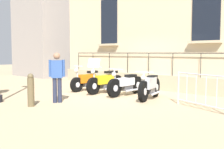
# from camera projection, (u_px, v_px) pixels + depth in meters

# --- Properties ---
(ground_plane) EXTENTS (60.00, 60.00, 0.00)m
(ground_plane) POSITION_uv_depth(u_px,v_px,m) (117.00, 94.00, 11.23)
(ground_plane) COLOR tan
(building_facade) EXTENTS (0.82, 12.02, 6.10)m
(building_facade) POSITION_uv_depth(u_px,v_px,m) (154.00, 25.00, 12.79)
(building_facade) COLOR #C6B28E
(building_facade) RESTS_ON ground_plane
(motorcycle_orange) EXTENTS (1.89, 0.54, 1.11)m
(motorcycle_orange) POSITION_uv_depth(u_px,v_px,m) (87.00, 81.00, 12.19)
(motorcycle_orange) COLOR black
(motorcycle_orange) RESTS_ON ground_plane
(motorcycle_yellow) EXTENTS (2.22, 0.71, 1.42)m
(motorcycle_yellow) POSITION_uv_depth(u_px,v_px,m) (105.00, 81.00, 11.54)
(motorcycle_yellow) COLOR black
(motorcycle_yellow) RESTS_ON ground_plane
(motorcycle_white) EXTENTS (2.13, 0.65, 1.06)m
(motorcycle_white) POSITION_uv_depth(u_px,v_px,m) (126.00, 84.00, 10.84)
(motorcycle_white) COLOR black
(motorcycle_white) RESTS_ON ground_plane
(motorcycle_silver) EXTENTS (1.97, 0.85, 1.02)m
(motorcycle_silver) POSITION_uv_depth(u_px,v_px,m) (150.00, 87.00, 9.94)
(motorcycle_silver) COLOR black
(motorcycle_silver) RESTS_ON ground_plane
(crowd_barrier) EXTENTS (0.65, 1.90, 1.05)m
(crowd_barrier) POSITION_uv_depth(u_px,v_px,m) (201.00, 90.00, 8.13)
(crowd_barrier) COLOR #B7B7BF
(crowd_barrier) RESTS_ON ground_plane
(bollard) EXTENTS (0.21, 0.21, 1.03)m
(bollard) POSITION_uv_depth(u_px,v_px,m) (31.00, 90.00, 8.56)
(bollard) COLOR brown
(bollard) RESTS_ON ground_plane
(pedestrian_standing) EXTENTS (0.44, 0.40, 1.66)m
(pedestrian_standing) POSITION_uv_depth(u_px,v_px,m) (57.00, 75.00, 9.19)
(pedestrian_standing) COLOR #23283D
(pedestrian_standing) RESTS_ON ground_plane
(distant_building) EXTENTS (5.45, 4.18, 8.41)m
(distant_building) POSITION_uv_depth(u_px,v_px,m) (59.00, 18.00, 20.56)
(distant_building) COLOR gray
(distant_building) RESTS_ON ground_plane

